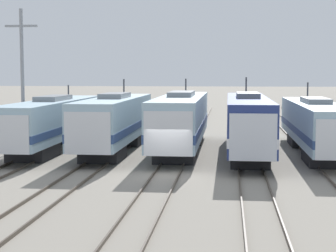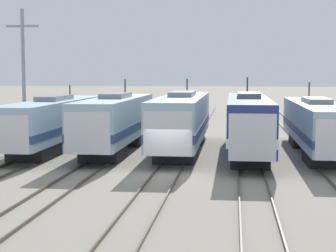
% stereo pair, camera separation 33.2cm
% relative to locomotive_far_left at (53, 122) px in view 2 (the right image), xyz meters
% --- Properties ---
extents(ground_plane, '(400.00, 400.00, 0.00)m').
position_rel_locomotive_far_left_xyz_m(ground_plane, '(9.49, -8.89, -2.08)').
color(ground_plane, gray).
extents(rail_pair_far_left, '(1.50, 120.00, 0.15)m').
position_rel_locomotive_far_left_xyz_m(rail_pair_far_left, '(0.00, -8.89, -2.00)').
color(rail_pair_far_left, '#4C4238').
rests_on(rail_pair_far_left, ground_plane).
extents(rail_pair_center_left, '(1.51, 120.00, 0.15)m').
position_rel_locomotive_far_left_xyz_m(rail_pair_center_left, '(4.74, -8.89, -2.00)').
color(rail_pair_center_left, '#4C4238').
rests_on(rail_pair_center_left, ground_plane).
extents(rail_pair_center, '(1.51, 120.00, 0.15)m').
position_rel_locomotive_far_left_xyz_m(rail_pair_center, '(9.49, -8.89, -2.00)').
color(rail_pair_center, '#4C4238').
rests_on(rail_pair_center, ground_plane).
extents(rail_pair_center_right, '(1.51, 120.00, 0.15)m').
position_rel_locomotive_far_left_xyz_m(rail_pair_center_right, '(14.23, -8.89, -2.00)').
color(rail_pair_center_right, '#4C4238').
rests_on(rail_pair_center_right, ground_plane).
extents(locomotive_far_left, '(3.01, 18.01, 4.72)m').
position_rel_locomotive_far_left_xyz_m(locomotive_far_left, '(0.00, 0.00, 0.00)').
color(locomotive_far_left, '#232326').
rests_on(locomotive_far_left, ground_plane).
extents(locomotive_center_left, '(3.04, 16.14, 5.22)m').
position_rel_locomotive_far_left_xyz_m(locomotive_center_left, '(4.74, -0.61, 0.11)').
color(locomotive_center_left, '#232326').
rests_on(locomotive_center_left, ground_plane).
extents(locomotive_center, '(3.11, 18.42, 5.23)m').
position_rel_locomotive_far_left_xyz_m(locomotive_center, '(9.49, 0.49, 0.16)').
color(locomotive_center, '#232326').
rests_on(locomotive_center, ground_plane).
extents(locomotive_center_right, '(2.82, 18.21, 5.37)m').
position_rel_locomotive_far_left_xyz_m(locomotive_center_right, '(14.23, -0.99, 0.15)').
color(locomotive_center_right, black).
rests_on(locomotive_center_right, ground_plane).
extents(locomotive_far_right, '(2.95, 18.42, 4.97)m').
position_rel_locomotive_far_left_xyz_m(locomotive_far_right, '(18.97, -0.12, -0.03)').
color(locomotive_far_right, '#232326').
rests_on(locomotive_far_right, ground_plane).
extents(catenary_tower_left, '(2.40, 0.26, 10.30)m').
position_rel_locomotive_far_left_xyz_m(catenary_tower_left, '(-2.02, -0.32, 3.39)').
color(catenary_tower_left, gray).
rests_on(catenary_tower_left, ground_plane).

